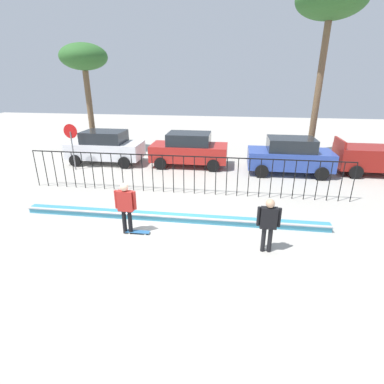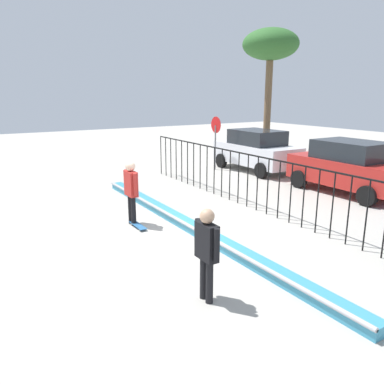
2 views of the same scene
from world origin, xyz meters
The scene contains 10 objects.
ground_plane centered at (0.00, 0.00, 0.00)m, with size 60.00×60.00×0.00m, color #ADA89E.
bowl_coping_ledge centered at (0.00, 0.72, 0.12)m, with size 11.00×0.40×0.27m.
perimeter_fence centered at (0.00, 3.42, 1.06)m, with size 14.04×0.04×1.71m.
skateboarder centered at (-1.25, -0.40, 1.06)m, with size 0.72×0.27×1.77m.
skateboard centered at (-0.92, -0.38, 0.06)m, with size 0.80×0.20×0.07m.
camera_operator centered at (3.20, -0.87, 1.01)m, with size 0.68×0.25×1.68m.
parked_car_white centered at (-5.39, 7.60, 0.97)m, with size 4.30×2.12×1.90m.
parked_car_red centered at (-0.42, 7.70, 0.97)m, with size 4.30×2.12×1.90m.
stop_sign centered at (-6.57, 6.09, 1.62)m, with size 0.76×0.07×2.50m.
palm_tree_short centered at (-7.13, 9.76, 5.76)m, with size 2.83×2.83×6.71m.
Camera 2 is at (8.23, -4.24, 3.53)m, focal length 35.74 mm.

